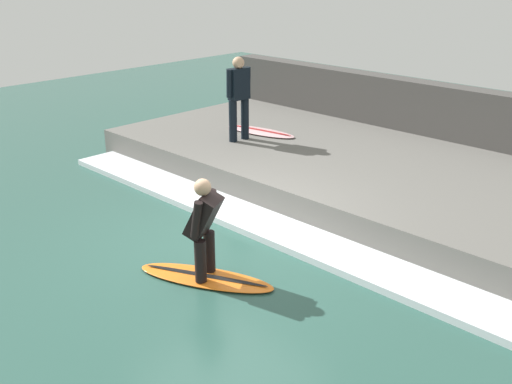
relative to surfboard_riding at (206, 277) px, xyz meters
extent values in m
plane|color=#2D564C|center=(0.91, 0.52, -0.03)|extent=(28.00, 28.00, 0.00)
cube|color=#66635E|center=(4.35, 0.52, 0.24)|extent=(4.40, 10.52, 0.53)
cube|color=#474442|center=(6.80, 0.52, 0.78)|extent=(0.50, 11.04, 1.62)
cube|color=silver|center=(1.73, 0.52, 0.02)|extent=(0.84, 9.99, 0.11)
ellipsoid|color=orange|center=(0.00, 0.00, 0.00)|extent=(1.29, 1.97, 0.06)
ellipsoid|color=black|center=(0.00, 0.00, 0.03)|extent=(0.83, 1.64, 0.01)
cylinder|color=black|center=(-0.13, -0.06, 0.32)|extent=(0.15, 0.15, 0.58)
cylinder|color=black|center=(0.13, 0.06, 0.32)|extent=(0.15, 0.15, 0.58)
cube|color=black|center=(0.00, 0.00, 0.90)|extent=(0.53, 0.57, 0.62)
sphere|color=tan|center=(0.00, 0.00, 1.30)|extent=(0.22, 0.22, 0.22)
cylinder|color=black|center=(-0.20, -0.09, 0.94)|extent=(0.11, 0.21, 0.53)
cylinder|color=black|center=(0.20, 0.09, 0.94)|extent=(0.11, 0.21, 0.53)
cylinder|color=black|center=(3.82, 3.09, 0.93)|extent=(0.16, 0.16, 0.85)
cylinder|color=black|center=(3.51, 3.12, 0.93)|extent=(0.16, 0.16, 0.85)
cube|color=black|center=(3.66, 3.10, 1.66)|extent=(0.43, 0.30, 0.63)
sphere|color=tan|center=(3.66, 3.10, 2.08)|extent=(0.24, 0.24, 0.24)
cylinder|color=black|center=(3.89, 3.08, 1.70)|extent=(0.12, 0.13, 0.55)
cylinder|color=black|center=(3.43, 3.13, 1.70)|extent=(0.12, 0.13, 0.55)
ellipsoid|color=beige|center=(4.36, 3.17, 0.53)|extent=(0.79, 1.73, 0.06)
ellipsoid|color=#B21E1E|center=(4.36, 3.17, 0.57)|extent=(0.35, 1.53, 0.01)
camera|label=1|loc=(-4.58, -5.40, 4.00)|focal=42.00mm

